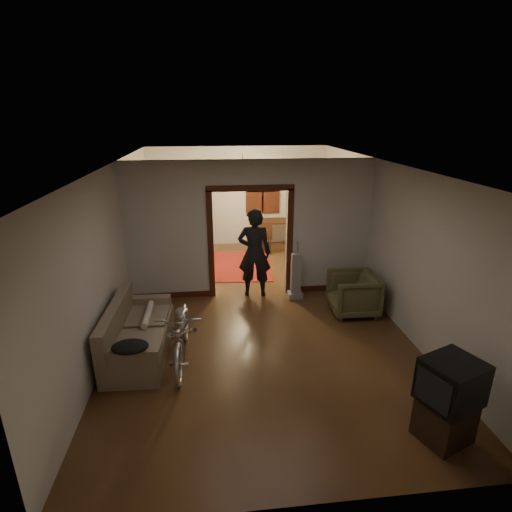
{
  "coord_description": "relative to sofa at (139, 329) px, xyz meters",
  "views": [
    {
      "loc": [
        -0.76,
        -7.04,
        3.6
      ],
      "look_at": [
        0.0,
        -0.3,
        1.2
      ],
      "focal_mm": 28.0,
      "sensor_mm": 36.0,
      "label": 1
    }
  ],
  "objects": [
    {
      "name": "floor",
      "position": [
        1.97,
        1.35,
        -0.43
      ],
      "size": [
        5.0,
        8.5,
        0.01
      ],
      "primitive_type": "cube",
      "color": "#3E2513",
      "rests_on": "ground"
    },
    {
      "name": "ceiling",
      "position": [
        1.97,
        1.35,
        2.37
      ],
      "size": [
        5.0,
        8.5,
        0.01
      ],
      "primitive_type": "cube",
      "color": "white",
      "rests_on": "floor"
    },
    {
      "name": "wall_back",
      "position": [
        1.97,
        5.6,
        0.97
      ],
      "size": [
        5.0,
        0.02,
        2.8
      ],
      "primitive_type": "cube",
      "color": "beige",
      "rests_on": "floor"
    },
    {
      "name": "wall_left",
      "position": [
        -0.53,
        1.35,
        0.97
      ],
      "size": [
        0.02,
        8.5,
        2.8
      ],
      "primitive_type": "cube",
      "color": "beige",
      "rests_on": "floor"
    },
    {
      "name": "wall_right",
      "position": [
        4.47,
        1.35,
        0.97
      ],
      "size": [
        0.02,
        8.5,
        2.8
      ],
      "primitive_type": "cube",
      "color": "beige",
      "rests_on": "floor"
    },
    {
      "name": "partition_wall",
      "position": [
        1.97,
        2.1,
        0.97
      ],
      "size": [
        5.0,
        0.14,
        2.8
      ],
      "primitive_type": "cube",
      "color": "beige",
      "rests_on": "floor"
    },
    {
      "name": "door_casing",
      "position": [
        1.97,
        2.1,
        0.67
      ],
      "size": [
        1.74,
        0.2,
        2.32
      ],
      "primitive_type": "cube",
      "color": "#3E190E",
      "rests_on": "floor"
    },
    {
      "name": "far_window",
      "position": [
        2.67,
        5.56,
        1.12
      ],
      "size": [
        0.98,
        0.06,
        1.28
      ],
      "primitive_type": "cube",
      "color": "black",
      "rests_on": "wall_back"
    },
    {
      "name": "chandelier",
      "position": [
        1.97,
        3.85,
        1.92
      ],
      "size": [
        0.24,
        0.24,
        0.24
      ],
      "primitive_type": "sphere",
      "color": "#FFE0A5",
      "rests_on": "ceiling"
    },
    {
      "name": "light_switch",
      "position": [
        3.02,
        2.03,
        0.82
      ],
      "size": [
        0.08,
        0.01,
        0.12
      ],
      "primitive_type": "cube",
      "color": "silver",
      "rests_on": "partition_wall"
    },
    {
      "name": "sofa",
      "position": [
        0.0,
        0.0,
        0.0
      ],
      "size": [
        0.9,
        1.89,
        0.86
      ],
      "primitive_type": "cube",
      "rotation": [
        0.0,
        0.0,
        -0.03
      ],
      "color": "brown",
      "rests_on": "floor"
    },
    {
      "name": "rolled_paper",
      "position": [
        0.1,
        0.3,
        0.1
      ],
      "size": [
        0.1,
        0.82,
        0.1
      ],
      "primitive_type": "cylinder",
      "rotation": [
        1.57,
        0.0,
        0.0
      ],
      "color": "beige",
      "rests_on": "sofa"
    },
    {
      "name": "jacket",
      "position": [
        0.05,
        -0.91,
        0.25
      ],
      "size": [
        0.49,
        0.37,
        0.14
      ],
      "primitive_type": "ellipsoid",
      "color": "black",
      "rests_on": "sofa"
    },
    {
      "name": "bicycle",
      "position": [
        0.69,
        -0.23,
        0.05
      ],
      "size": [
        0.66,
        1.84,
        0.96
      ],
      "primitive_type": "imported",
      "rotation": [
        0.0,
        0.0,
        -0.01
      ],
      "color": "silver",
      "rests_on": "floor"
    },
    {
      "name": "armchair",
      "position": [
        3.82,
        0.98,
        -0.03
      ],
      "size": [
        0.89,
        0.87,
        0.79
      ],
      "primitive_type": "imported",
      "rotation": [
        0.0,
        0.0,
        -1.6
      ],
      "color": "brown",
      "rests_on": "floor"
    },
    {
      "name": "tv_stand",
      "position": [
        3.8,
        -2.22,
        -0.18
      ],
      "size": [
        0.68,
        0.66,
        0.49
      ],
      "primitive_type": "cube",
      "rotation": [
        0.0,
        0.0,
        0.38
      ],
      "color": "black",
      "rests_on": "floor"
    },
    {
      "name": "crt_tv",
      "position": [
        3.8,
        -2.22,
        0.35
      ],
      "size": [
        0.76,
        0.73,
        0.52
      ],
      "primitive_type": "cube",
      "rotation": [
        0.0,
        0.0,
        0.38
      ],
      "color": "black",
      "rests_on": "tv_stand"
    },
    {
      "name": "vacuum",
      "position": [
        2.87,
        1.75,
        0.06
      ],
      "size": [
        0.35,
        0.31,
        0.97
      ],
      "primitive_type": "cube",
      "rotation": [
        0.0,
        0.0,
        0.27
      ],
      "color": "gray",
      "rests_on": "floor"
    },
    {
      "name": "person",
      "position": [
        2.04,
        1.99,
        0.5
      ],
      "size": [
        0.73,
        0.53,
        1.86
      ],
      "primitive_type": "imported",
      "rotation": [
        0.0,
        0.0,
        3.02
      ],
      "color": "black",
      "rests_on": "floor"
    },
    {
      "name": "oriental_rug",
      "position": [
        1.82,
        3.72,
        -0.42
      ],
      "size": [
        1.76,
        2.22,
        0.02
      ],
      "primitive_type": "cube",
      "rotation": [
        0.0,
        0.0,
        -0.07
      ],
      "color": "maroon",
      "rests_on": "floor"
    },
    {
      "name": "locker",
      "position": [
        0.65,
        5.32,
        0.4
      ],
      "size": [
        0.87,
        0.55,
        1.66
      ],
      "primitive_type": "cube",
      "rotation": [
        0.0,
        0.0,
        0.11
      ],
      "color": "#212C1A",
      "rests_on": "floor"
    },
    {
      "name": "globe",
      "position": [
        0.65,
        5.32,
        1.51
      ],
      "size": [
        0.28,
        0.28,
        0.28
      ],
      "primitive_type": "sphere",
      "color": "#1E5972",
      "rests_on": "locker"
    },
    {
      "name": "desk",
      "position": [
        3.07,
        5.09,
        -0.03
      ],
      "size": [
        1.12,
        0.69,
        0.79
      ],
      "primitive_type": "cube",
      "rotation": [
        0.0,
        0.0,
        0.08
      ],
      "color": "#331C11",
      "rests_on": "floor"
    },
    {
      "name": "desk_chair",
      "position": [
        2.58,
        4.66,
        0.04
      ],
      "size": [
        0.46,
        0.46,
        0.93
      ],
      "primitive_type": "cube",
      "rotation": [
        0.0,
        0.0,
        -0.11
      ],
      "color": "#331C11",
      "rests_on": "floor"
    }
  ]
}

